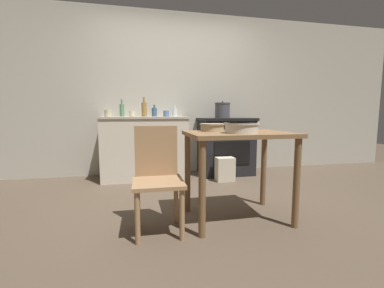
{
  "coord_description": "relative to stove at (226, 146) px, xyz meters",
  "views": [
    {
      "loc": [
        -0.66,
        -2.6,
        0.96
      ],
      "look_at": [
        0.0,
        0.39,
        0.6
      ],
      "focal_mm": 24.0,
      "sensor_mm": 36.0,
      "label": 1
    }
  ],
  "objects": [
    {
      "name": "ground_plane",
      "position": [
        -0.74,
        -1.26,
        -0.45
      ],
      "size": [
        14.0,
        14.0,
        0.0
      ],
      "primitive_type": "plane",
      "color": "brown"
    },
    {
      "name": "stove",
      "position": [
        0.0,
        0.0,
        0.0
      ],
      "size": [
        0.84,
        0.61,
        0.89
      ],
      "color": "black",
      "rests_on": "ground_plane"
    },
    {
      "name": "bottle_left",
      "position": [
        -1.11,
        0.13,
        0.54
      ],
      "size": [
        0.08,
        0.08,
        0.18
      ],
      "color": "#3D5675",
      "rests_on": "counter_cabinet"
    },
    {
      "name": "cup_center",
      "position": [
        -1.45,
        -0.11,
        0.51
      ],
      "size": [
        0.08,
        0.08,
        0.08
      ],
      "primitive_type": "cylinder",
      "color": "beige",
      "rests_on": "counter_cabinet"
    },
    {
      "name": "cup_center_right",
      "position": [
        -1.76,
        -0.2,
        0.52
      ],
      "size": [
        0.09,
        0.09,
        0.09
      ],
      "primitive_type": "cylinder",
      "color": "beige",
      "rests_on": "counter_cabinet"
    },
    {
      "name": "chair",
      "position": [
        -1.23,
        -1.79,
        0.01
      ],
      "size": [
        0.41,
        0.41,
        0.86
      ],
      "rotation": [
        0.0,
        0.0,
        -0.02
      ],
      "color": "#A87F56",
      "rests_on": "ground_plane"
    },
    {
      "name": "bottle_far_left",
      "position": [
        -0.79,
        0.19,
        0.54
      ],
      "size": [
        0.07,
        0.07,
        0.18
      ],
      "color": "silver",
      "rests_on": "counter_cabinet"
    },
    {
      "name": "wall_back",
      "position": [
        -0.74,
        0.32,
        0.83
      ],
      "size": [
        8.0,
        0.07,
        2.55
      ],
      "color": "#B2AD9E",
      "rests_on": "ground_plane"
    },
    {
      "name": "mixing_bowl_small",
      "position": [
        -0.7,
        -1.55,
        0.39
      ],
      "size": [
        0.24,
        0.24,
        0.07
      ],
      "color": "tan",
      "rests_on": "work_table"
    },
    {
      "name": "bottle_mid_left",
      "position": [
        -1.27,
        0.05,
        0.58
      ],
      "size": [
        0.08,
        0.08,
        0.28
      ],
      "color": "olive",
      "rests_on": "counter_cabinet"
    },
    {
      "name": "stock_pot",
      "position": [
        -0.05,
        0.03,
        0.57
      ],
      "size": [
        0.25,
        0.25,
        0.26
      ],
      "color": "#4C4C51",
      "rests_on": "stove"
    },
    {
      "name": "work_table",
      "position": [
        -0.51,
        -1.73,
        0.21
      ],
      "size": [
        0.91,
        0.66,
        0.8
      ],
      "color": "olive",
      "rests_on": "ground_plane"
    },
    {
      "name": "mixing_bowl_large",
      "position": [
        -0.53,
        -1.85,
        0.4
      ],
      "size": [
        0.3,
        0.3,
        0.09
      ],
      "color": "silver",
      "rests_on": "work_table"
    },
    {
      "name": "cup_mid_right",
      "position": [
        -0.95,
        -0.05,
        0.51
      ],
      "size": [
        0.09,
        0.09,
        0.09
      ],
      "primitive_type": "cylinder",
      "color": "#4C6B99",
      "rests_on": "counter_cabinet"
    },
    {
      "name": "counter_cabinet",
      "position": [
        -1.27,
        -0.01,
        0.01
      ],
      "size": [
        1.25,
        0.62,
        0.92
      ],
      "color": "beige",
      "rests_on": "ground_plane"
    },
    {
      "name": "flour_sack",
      "position": [
        -0.16,
        -0.44,
        -0.28
      ],
      "size": [
        0.26,
        0.18,
        0.34
      ],
      "primitive_type": "cube",
      "color": "beige",
      "rests_on": "ground_plane"
    },
    {
      "name": "bottle_center_left",
      "position": [
        -1.6,
        0.16,
        0.57
      ],
      "size": [
        0.07,
        0.07,
        0.26
      ],
      "color": "#517F5B",
      "rests_on": "counter_cabinet"
    }
  ]
}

